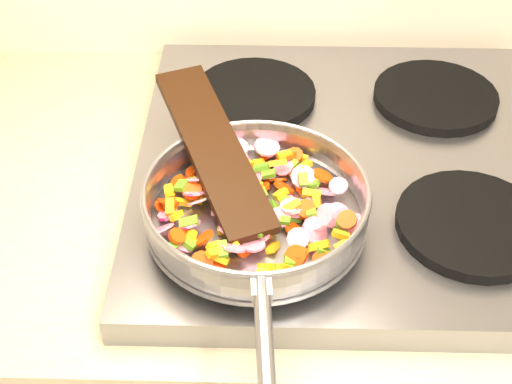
{
  "coord_description": "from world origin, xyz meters",
  "views": [
    {
      "loc": [
        -0.81,
        0.88,
        1.57
      ],
      "look_at": [
        -0.83,
        1.52,
        1.0
      ],
      "focal_mm": 50.0,
      "sensor_mm": 36.0,
      "label": 1
    }
  ],
  "objects": [
    {
      "name": "grate_fr",
      "position": [
        -0.56,
        1.52,
        0.95
      ],
      "size": [
        0.19,
        0.19,
        0.02
      ],
      "primitive_type": "cylinder",
      "color": "black",
      "rests_on": "cooktop"
    },
    {
      "name": "grate_fl",
      "position": [
        -0.84,
        1.52,
        0.95
      ],
      "size": [
        0.19,
        0.19,
        0.02
      ],
      "primitive_type": "cylinder",
      "color": "black",
      "rests_on": "cooktop"
    },
    {
      "name": "grate_bl",
      "position": [
        -0.84,
        1.81,
        0.95
      ],
      "size": [
        0.19,
        0.19,
        0.02
      ],
      "primitive_type": "cylinder",
      "color": "black",
      "rests_on": "cooktop"
    },
    {
      "name": "cooktop",
      "position": [
        -0.7,
        1.67,
        0.92
      ],
      "size": [
        0.6,
        0.6,
        0.04
      ],
      "primitive_type": "cube",
      "color": "#939399",
      "rests_on": "counter_top"
    },
    {
      "name": "vegetable_heap",
      "position": [
        -0.83,
        1.52,
        0.98
      ],
      "size": [
        0.27,
        0.27,
        0.05
      ],
      "color": "#DD155E",
      "rests_on": "saute_pan"
    },
    {
      "name": "wooden_spatula",
      "position": [
        -0.89,
        1.6,
        1.01
      ],
      "size": [
        0.18,
        0.29,
        0.07
      ],
      "primitive_type": "cube",
      "rotation": [
        0.0,
        -0.19,
        1.98
      ],
      "color": "black",
      "rests_on": "saute_pan"
    },
    {
      "name": "grate_br",
      "position": [
        -0.56,
        1.81,
        0.95
      ],
      "size": [
        0.19,
        0.19,
        0.02
      ],
      "primitive_type": "cylinder",
      "color": "black",
      "rests_on": "cooktop"
    },
    {
      "name": "saute_pan",
      "position": [
        -0.83,
        1.51,
        0.99
      ],
      "size": [
        0.31,
        0.48,
        0.06
      ],
      "rotation": [
        0.0,
        0.0,
        0.06
      ],
      "color": "#9E9EA5",
      "rests_on": "grate_fl"
    }
  ]
}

